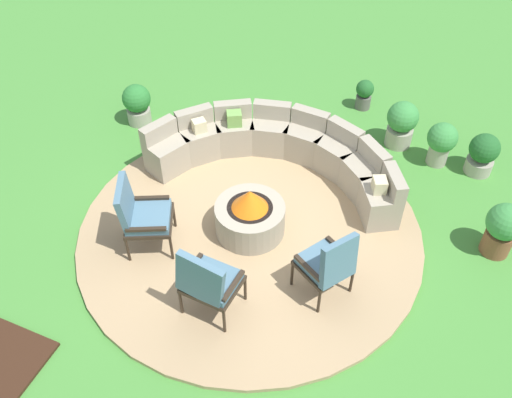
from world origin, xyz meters
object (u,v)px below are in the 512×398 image
potted_plant_3 (364,93)px  potted_plant_5 (402,123)px  potted_plant_0 (137,103)px  potted_plant_4 (483,153)px  lounge_chair_front_right (208,281)px  fire_pit (250,216)px  potted_plant_1 (503,228)px  lounge_chair_back_left (329,263)px  curved_stone_bench (280,152)px  potted_plant_2 (441,142)px  lounge_chair_front_left (141,214)px

potted_plant_3 → potted_plant_5: 1.09m
potted_plant_0 → potted_plant_4: 5.36m
lounge_chair_front_right → potted_plant_3: lounge_chair_front_right is taller
fire_pit → potted_plant_1: (3.02, 0.95, 0.10)m
lounge_chair_front_right → lounge_chair_back_left: lounge_chair_front_right is taller
curved_stone_bench → potted_plant_1: curved_stone_bench is taller
lounge_chair_back_left → lounge_chair_front_right: bearing=155.6°
potted_plant_3 → potted_plant_1: bearing=-45.6°
potted_plant_3 → potted_plant_0: bearing=-150.6°
potted_plant_0 → potted_plant_2: (4.68, 0.87, 0.03)m
curved_stone_bench → potted_plant_5: size_ratio=4.93×
potted_plant_1 → potted_plant_2: (-1.00, 1.49, -0.03)m
potted_plant_3 → potted_plant_4: 2.22m
potted_plant_0 → potted_plant_5: (4.04, 1.09, 0.03)m
fire_pit → potted_plant_2: size_ratio=1.31×
potted_plant_5 → lounge_chair_front_left: bearing=-126.6°
lounge_chair_back_left → potted_plant_1: (1.79, 1.52, -0.17)m
lounge_chair_front_left → potted_plant_4: bearing=104.8°
fire_pit → potted_plant_1: size_ratio=1.18×
lounge_chair_front_right → potted_plant_0: bearing=137.0°
fire_pit → potted_plant_2: bearing=50.4°
potted_plant_5 → lounge_chair_back_left: bearing=-92.7°
lounge_chair_front_left → lounge_chair_back_left: 2.37m
potted_plant_0 → potted_plant_3: 3.75m
potted_plant_0 → potted_plant_5: bearing=15.1°
lounge_chair_front_right → lounge_chair_front_left: bearing=157.0°
potted_plant_3 → potted_plant_5: bearing=-44.3°
curved_stone_bench → lounge_chair_front_right: 2.70m
curved_stone_bench → lounge_chair_front_left: bearing=-116.9°
lounge_chair_front_right → fire_pit: bearing=97.5°
potted_plant_0 → potted_plant_3: bearing=29.4°
potted_plant_1 → potted_plant_3: bearing=134.4°
fire_pit → lounge_chair_back_left: 1.38m
lounge_chair_front_left → potted_plant_2: lounge_chair_front_left is taller
lounge_chair_front_left → potted_plant_1: bearing=86.4°
lounge_chair_front_right → potted_plant_2: lounge_chair_front_right is taller
curved_stone_bench → lounge_chair_back_left: lounge_chair_back_left is taller
curved_stone_bench → potted_plant_1: 3.14m
potted_plant_3 → potted_plant_2: bearing=-34.6°
potted_plant_0 → potted_plant_5: size_ratio=0.91×
lounge_chair_front_right → potted_plant_1: 3.73m
lounge_chair_front_left → potted_plant_5: size_ratio=1.35×
fire_pit → potted_plant_5: fire_pit is taller
fire_pit → curved_stone_bench: bearing=94.3°
potted_plant_2 → potted_plant_4: potted_plant_2 is taller
potted_plant_0 → potted_plant_2: 4.76m
lounge_chair_back_left → fire_pit: bearing=96.0°
potted_plant_3 → lounge_chair_back_left: bearing=-81.2°
potted_plant_1 → potted_plant_5: potted_plant_1 is taller
fire_pit → curved_stone_bench: 1.33m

